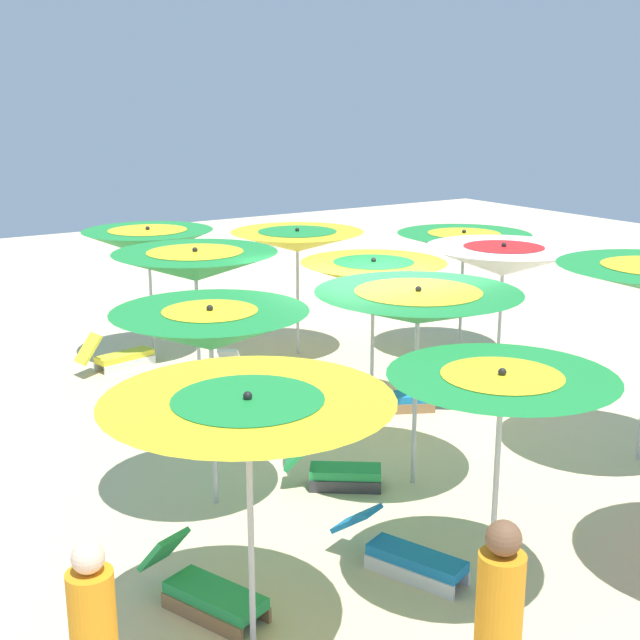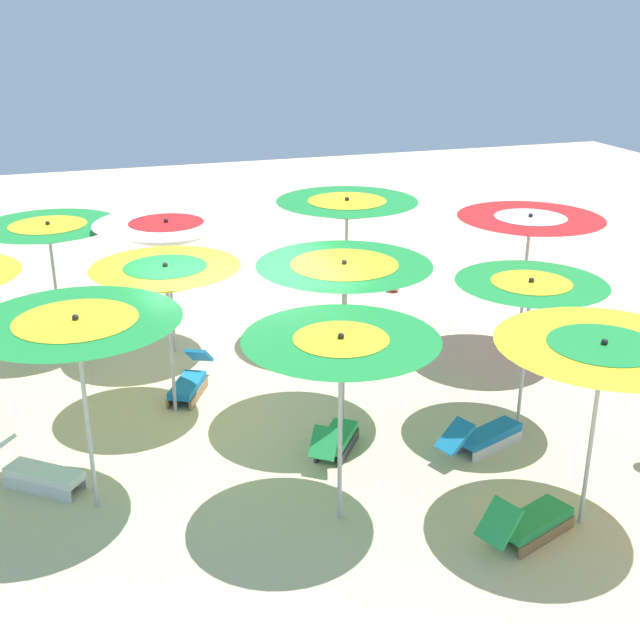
{
  "view_description": "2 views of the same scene",
  "coord_description": "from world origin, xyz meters",
  "px_view_note": "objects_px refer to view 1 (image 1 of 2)",
  "views": [
    {
      "loc": [
        -8.29,
        6.26,
        4.31
      ],
      "look_at": [
        0.78,
        0.32,
        1.46
      ],
      "focal_mm": 48.29,
      "sensor_mm": 36.0,
      "label": 1
    },
    {
      "loc": [
        2.08,
        9.79,
        5.37
      ],
      "look_at": [
        -1.25,
        -0.48,
        1.16
      ],
      "focal_mm": 46.04,
      "sensor_mm": 36.0,
      "label": 2
    }
  ],
  "objects_px": {
    "lounger_2": "(412,396)",
    "lounger_4": "(406,554)",
    "lounger_3": "(119,356)",
    "lounger_0": "(206,589)",
    "lounger_1": "(223,379)",
    "beach_umbrella_6": "(373,275)",
    "beach_umbrella_4": "(501,393)",
    "beach_umbrella_8": "(248,426)",
    "beach_umbrella_9": "(210,330)",
    "beach_umbrella_2": "(503,261)",
    "beach_umbrella_11": "(148,243)",
    "lounger_5": "(338,470)",
    "beach_umbrella_3": "(464,242)",
    "beach_umbrella_5": "(418,307)",
    "beach_umbrella_7": "(297,241)",
    "beach_umbrella_10": "(196,266)"
  },
  "relations": [
    {
      "from": "lounger_2",
      "to": "lounger_4",
      "type": "xyz_separation_m",
      "value": [
        -3.31,
        2.76,
        -0.01
      ]
    },
    {
      "from": "lounger_3",
      "to": "lounger_4",
      "type": "distance_m",
      "value": 7.37
    },
    {
      "from": "lounger_0",
      "to": "lounger_1",
      "type": "relative_size",
      "value": 1.03
    },
    {
      "from": "lounger_0",
      "to": "beach_umbrella_6",
      "type": "bearing_deg",
      "value": 106.92
    },
    {
      "from": "beach_umbrella_6",
      "to": "lounger_0",
      "type": "relative_size",
      "value": 1.7
    },
    {
      "from": "beach_umbrella_4",
      "to": "beach_umbrella_8",
      "type": "xyz_separation_m",
      "value": [
        0.47,
        2.13,
        0.02
      ]
    },
    {
      "from": "beach_umbrella_4",
      "to": "beach_umbrella_9",
      "type": "bearing_deg",
      "value": 22.22
    },
    {
      "from": "beach_umbrella_2",
      "to": "lounger_0",
      "type": "relative_size",
      "value": 1.75
    },
    {
      "from": "beach_umbrella_11",
      "to": "lounger_5",
      "type": "bearing_deg",
      "value": 177.99
    },
    {
      "from": "beach_umbrella_9",
      "to": "lounger_4",
      "type": "distance_m",
      "value": 2.98
    },
    {
      "from": "beach_umbrella_8",
      "to": "lounger_0",
      "type": "bearing_deg",
      "value": 5.15
    },
    {
      "from": "beach_umbrella_9",
      "to": "lounger_2",
      "type": "xyz_separation_m",
      "value": [
        1.06,
        -3.59,
        -1.75
      ]
    },
    {
      "from": "beach_umbrella_3",
      "to": "beach_umbrella_11",
      "type": "height_order",
      "value": "beach_umbrella_11"
    },
    {
      "from": "beach_umbrella_6",
      "to": "lounger_4",
      "type": "relative_size",
      "value": 1.6
    },
    {
      "from": "beach_umbrella_4",
      "to": "beach_umbrella_11",
      "type": "height_order",
      "value": "beach_umbrella_11"
    },
    {
      "from": "beach_umbrella_5",
      "to": "lounger_1",
      "type": "distance_m",
      "value": 4.41
    },
    {
      "from": "beach_umbrella_9",
      "to": "lounger_5",
      "type": "distance_m",
      "value": 2.24
    },
    {
      "from": "beach_umbrella_2",
      "to": "beach_umbrella_3",
      "type": "distance_m",
      "value": 1.94
    },
    {
      "from": "beach_umbrella_9",
      "to": "lounger_4",
      "type": "relative_size",
      "value": 1.62
    },
    {
      "from": "beach_umbrella_11",
      "to": "lounger_0",
      "type": "bearing_deg",
      "value": 160.76
    },
    {
      "from": "beach_umbrella_4",
      "to": "lounger_3",
      "type": "distance_m",
      "value": 8.27
    },
    {
      "from": "lounger_3",
      "to": "lounger_2",
      "type": "bearing_deg",
      "value": -66.89
    },
    {
      "from": "beach_umbrella_3",
      "to": "beach_umbrella_4",
      "type": "xyz_separation_m",
      "value": [
        -5.76,
        4.84,
        -0.01
      ]
    },
    {
      "from": "beach_umbrella_11",
      "to": "beach_umbrella_4",
      "type": "bearing_deg",
      "value": 177.8
    },
    {
      "from": "beach_umbrella_6",
      "to": "beach_umbrella_9",
      "type": "relative_size",
      "value": 0.98
    },
    {
      "from": "beach_umbrella_8",
      "to": "beach_umbrella_11",
      "type": "height_order",
      "value": "beach_umbrella_11"
    },
    {
      "from": "lounger_0",
      "to": "lounger_1",
      "type": "bearing_deg",
      "value": 131.03
    },
    {
      "from": "beach_umbrella_3",
      "to": "lounger_5",
      "type": "relative_size",
      "value": 2.07
    },
    {
      "from": "beach_umbrella_9",
      "to": "lounger_5",
      "type": "height_order",
      "value": "beach_umbrella_9"
    },
    {
      "from": "beach_umbrella_3",
      "to": "lounger_1",
      "type": "height_order",
      "value": "beach_umbrella_3"
    },
    {
      "from": "lounger_3",
      "to": "lounger_5",
      "type": "xyz_separation_m",
      "value": [
        -5.53,
        -0.52,
        -0.01
      ]
    },
    {
      "from": "beach_umbrella_7",
      "to": "lounger_1",
      "type": "relative_size",
      "value": 1.77
    },
    {
      "from": "beach_umbrella_3",
      "to": "lounger_2",
      "type": "height_order",
      "value": "beach_umbrella_3"
    },
    {
      "from": "lounger_5",
      "to": "beach_umbrella_3",
      "type": "bearing_deg",
      "value": 70.43
    },
    {
      "from": "beach_umbrella_6",
      "to": "beach_umbrella_11",
      "type": "bearing_deg",
      "value": 21.14
    },
    {
      "from": "beach_umbrella_3",
      "to": "lounger_0",
      "type": "relative_size",
      "value": 1.73
    },
    {
      "from": "lounger_0",
      "to": "lounger_5",
      "type": "distance_m",
      "value": 2.69
    },
    {
      "from": "beach_umbrella_10",
      "to": "lounger_1",
      "type": "xyz_separation_m",
      "value": [
        0.63,
        -0.66,
        -1.9
      ]
    },
    {
      "from": "lounger_1",
      "to": "beach_umbrella_10",
      "type": "bearing_deg",
      "value": -7.53
    },
    {
      "from": "beach_umbrella_4",
      "to": "beach_umbrella_7",
      "type": "xyz_separation_m",
      "value": [
        7.21,
        -2.47,
        0.04
      ]
    },
    {
      "from": "lounger_1",
      "to": "lounger_4",
      "type": "xyz_separation_m",
      "value": [
        -5.44,
        0.87,
        -0.0
      ]
    },
    {
      "from": "beach_umbrella_9",
      "to": "lounger_1",
      "type": "relative_size",
      "value": 1.78
    },
    {
      "from": "beach_umbrella_9",
      "to": "beach_umbrella_11",
      "type": "height_order",
      "value": "beach_umbrella_11"
    },
    {
      "from": "beach_umbrella_3",
      "to": "beach_umbrella_10",
      "type": "bearing_deg",
      "value": 92.7
    },
    {
      "from": "beach_umbrella_9",
      "to": "lounger_2",
      "type": "relative_size",
      "value": 1.75
    },
    {
      "from": "lounger_4",
      "to": "beach_umbrella_10",
      "type": "bearing_deg",
      "value": 156.98
    },
    {
      "from": "beach_umbrella_2",
      "to": "lounger_1",
      "type": "bearing_deg",
      "value": 58.55
    },
    {
      "from": "beach_umbrella_4",
      "to": "beach_umbrella_2",
      "type": "bearing_deg",
      "value": -45.0
    },
    {
      "from": "beach_umbrella_5",
      "to": "lounger_0",
      "type": "height_order",
      "value": "beach_umbrella_5"
    },
    {
      "from": "beach_umbrella_9",
      "to": "lounger_3",
      "type": "relative_size",
      "value": 1.65
    }
  ]
}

